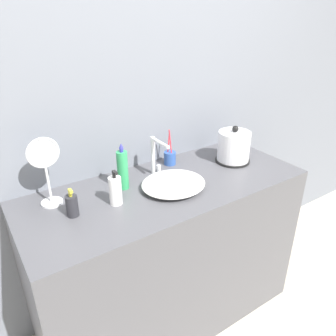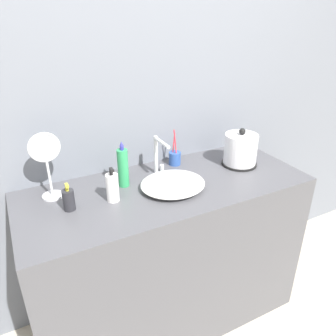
{
  "view_description": "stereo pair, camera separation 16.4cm",
  "coord_description": "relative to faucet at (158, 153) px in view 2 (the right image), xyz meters",
  "views": [
    {
      "loc": [
        -0.81,
        -0.92,
        1.74
      ],
      "look_at": [
        0.0,
        0.3,
        1.02
      ],
      "focal_mm": 35.0,
      "sensor_mm": 36.0,
      "label": 1
    },
    {
      "loc": [
        -0.67,
        -1.01,
        1.74
      ],
      "look_at": [
        0.0,
        0.3,
        1.02
      ],
      "focal_mm": 35.0,
      "sensor_mm": 36.0,
      "label": 2
    }
  ],
  "objects": [
    {
      "name": "toothbrush_cup",
      "position": [
        0.14,
        0.07,
        -0.08
      ],
      "size": [
        0.07,
        0.07,
        0.22
      ],
      "color": "#2D519E",
      "rests_on": "vanity_counter"
    },
    {
      "name": "lotion_bottle",
      "position": [
        -0.31,
        -0.15,
        -0.05
      ],
      "size": [
        0.06,
        0.06,
        0.17
      ],
      "color": "white",
      "rests_on": "vanity_counter"
    },
    {
      "name": "sink_basin",
      "position": [
        -0.0,
        -0.17,
        -0.1
      ],
      "size": [
        0.33,
        0.3,
        0.05
      ],
      "color": "white",
      "rests_on": "vanity_counter"
    },
    {
      "name": "vanity_mirror",
      "position": [
        -0.56,
        0.02,
        0.07
      ],
      "size": [
        0.14,
        0.1,
        0.33
      ],
      "color": "silver",
      "rests_on": "vanity_counter"
    },
    {
      "name": "mouthwash_bottle",
      "position": [
        -0.21,
        -0.03,
        -0.02
      ],
      "size": [
        0.05,
        0.05,
        0.24
      ],
      "color": "#2D9956",
      "rests_on": "vanity_counter"
    },
    {
      "name": "vanity_counter",
      "position": [
        -0.02,
        -0.14,
        -0.58
      ],
      "size": [
        1.49,
        0.6,
        0.92
      ],
      "color": "#4C4C51",
      "rests_on": "ground_plane"
    },
    {
      "name": "electric_kettle",
      "position": [
        0.47,
        -0.1,
        -0.04
      ],
      "size": [
        0.2,
        0.2,
        0.22
      ],
      "color": "black",
      "rests_on": "vanity_counter"
    },
    {
      "name": "faucet",
      "position": [
        0.0,
        0.0,
        0.0
      ],
      "size": [
        0.06,
        0.16,
        0.22
      ],
      "color": "silver",
      "rests_on": "vanity_counter"
    },
    {
      "name": "shampoo_bottle",
      "position": [
        -0.51,
        -0.13,
        -0.07
      ],
      "size": [
        0.05,
        0.05,
        0.13
      ],
      "color": "#28282D",
      "rests_on": "vanity_counter"
    },
    {
      "name": "wall_back",
      "position": [
        -0.02,
        0.18,
        0.26
      ],
      "size": [
        6.0,
        0.04,
        2.6
      ],
      "color": "slate",
      "rests_on": "ground_plane"
    }
  ]
}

